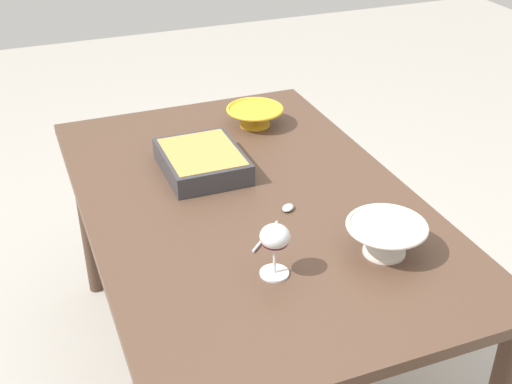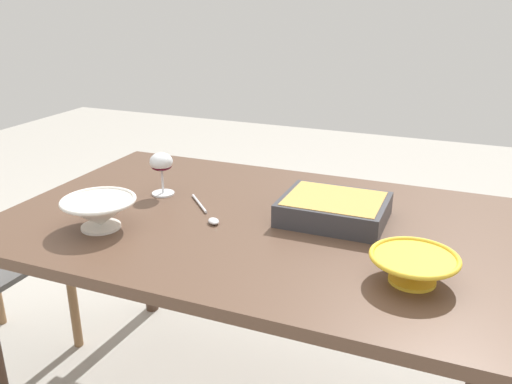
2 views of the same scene
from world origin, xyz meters
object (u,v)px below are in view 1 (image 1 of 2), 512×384
Objects in this scene: wine_glass at (275,240)px; serving_spoon at (280,217)px; small_bowl at (255,115)px; casserole_dish at (202,160)px; dining_table at (249,219)px; mixing_bowl at (386,237)px.

serving_spoon is (-0.22, 0.11, -0.09)m from wine_glass.
wine_glass is 0.70× the size of small_bowl.
wine_glass is at bearing 0.51° from casserole_dish.
dining_table is 0.41m from wine_glass.
dining_table is at bearing -163.84° from serving_spoon.
serving_spoon is at bearing 18.59° from casserole_dish.
casserole_dish reaches higher than serving_spoon.
dining_table is at bearing -23.21° from small_bowl.
wine_glass is 0.88m from small_bowl.
small_bowl reaches higher than serving_spoon.
serving_spoon is (0.61, -0.16, -0.03)m from small_bowl.
casserole_dish is at bearing -47.22° from small_bowl.
serving_spoon reaches higher than dining_table.
small_bowl is (-0.26, 0.28, 0.00)m from casserole_dish.
casserole_dish is 0.38m from small_bowl.
wine_glass is (0.36, -0.07, 0.17)m from dining_table.
wine_glass reaches higher than serving_spoon.
casserole_dish is 0.67m from mixing_bowl.
mixing_bowl is 1.02× the size of small_bowl.
dining_table is at bearing 168.71° from wine_glass.
wine_glass is 0.48× the size of casserole_dish.
casserole_dish is (-0.21, -0.08, 0.11)m from dining_table.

